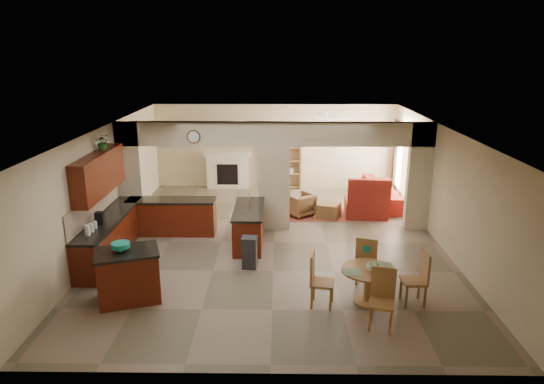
{
  "coord_description": "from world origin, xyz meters",
  "views": [
    {
      "loc": [
        0.1,
        -11.01,
        4.54
      ],
      "look_at": [
        -0.05,
        0.3,
        1.19
      ],
      "focal_mm": 32.0,
      "sensor_mm": 36.0,
      "label": 1
    }
  ],
  "objects_px": {
    "kitchen_island": "(129,275)",
    "armchair": "(300,205)",
    "sofa": "(383,192)",
    "dining_table": "(368,280)"
  },
  "relations": [
    {
      "from": "armchair",
      "to": "dining_table",
      "type": "bearing_deg",
      "value": 65.98
    },
    {
      "from": "kitchen_island",
      "to": "armchair",
      "type": "xyz_separation_m",
      "value": [
        3.4,
        4.87,
        -0.18
      ]
    },
    {
      "from": "kitchen_island",
      "to": "dining_table",
      "type": "relative_size",
      "value": 1.33
    },
    {
      "from": "sofa",
      "to": "armchair",
      "type": "bearing_deg",
      "value": 112.16
    },
    {
      "from": "kitchen_island",
      "to": "sofa",
      "type": "xyz_separation_m",
      "value": [
        5.98,
        5.96,
        -0.13
      ]
    },
    {
      "from": "sofa",
      "to": "armchair",
      "type": "height_order",
      "value": "sofa"
    },
    {
      "from": "dining_table",
      "to": "armchair",
      "type": "bearing_deg",
      "value": 101.9
    },
    {
      "from": "kitchen_island",
      "to": "armchair",
      "type": "bearing_deg",
      "value": 36.71
    },
    {
      "from": "dining_table",
      "to": "armchair",
      "type": "xyz_separation_m",
      "value": [
        -1.04,
        4.95,
        -0.15
      ]
    },
    {
      "from": "dining_table",
      "to": "sofa",
      "type": "xyz_separation_m",
      "value": [
        1.53,
        6.04,
        -0.1
      ]
    }
  ]
}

